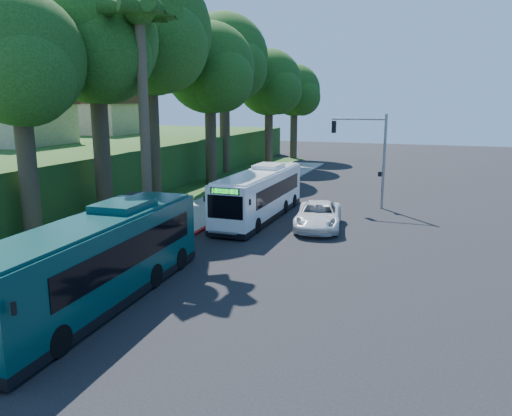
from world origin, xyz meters
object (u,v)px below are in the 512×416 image
at_px(pickup, 318,216).
at_px(bus_shelter, 149,207).
at_px(white_bus, 260,194).
at_px(teal_bus, 99,259).

bearing_deg(pickup, bus_shelter, -157.76).
height_order(white_bus, teal_bus, teal_bus).
bearing_deg(bus_shelter, white_bus, 56.40).
height_order(white_bus, pickup, white_bus).
distance_m(teal_bus, pickup, 15.67).
distance_m(white_bus, pickup, 4.70).
bearing_deg(bus_shelter, teal_bus, -69.58).
bearing_deg(teal_bus, pickup, 66.67).
xyz_separation_m(bus_shelter, teal_bus, (3.45, -9.26, 0.02)).
bearing_deg(white_bus, teal_bus, -93.65).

